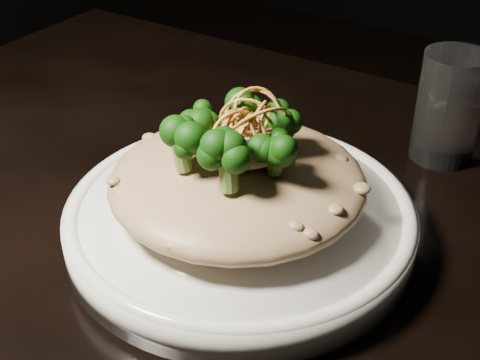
# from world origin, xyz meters

# --- Properties ---
(plate) EXTENTS (0.28, 0.28, 0.03)m
(plate) POSITION_xyz_m (-0.05, 0.04, 0.76)
(plate) COLOR white
(plate) RESTS_ON table
(risotto) EXTENTS (0.21, 0.21, 0.05)m
(risotto) POSITION_xyz_m (-0.06, 0.04, 0.80)
(risotto) COLOR brown
(risotto) RESTS_ON plate
(broccoli) EXTENTS (0.13, 0.13, 0.05)m
(broccoli) POSITION_xyz_m (-0.05, 0.04, 0.85)
(broccoli) COLOR black
(broccoli) RESTS_ON risotto
(cheese) EXTENTS (0.06, 0.06, 0.02)m
(cheese) POSITION_xyz_m (-0.05, 0.05, 0.83)
(cheese) COLOR white
(cheese) RESTS_ON risotto
(shallots) EXTENTS (0.06, 0.06, 0.04)m
(shallots) POSITION_xyz_m (-0.05, 0.05, 0.86)
(shallots) COLOR #905B1E
(shallots) RESTS_ON cheese
(drinking_glass) EXTENTS (0.08, 0.08, 0.11)m
(drinking_glass) POSITION_xyz_m (0.05, 0.26, 0.80)
(drinking_glass) COLOR silver
(drinking_glass) RESTS_ON table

